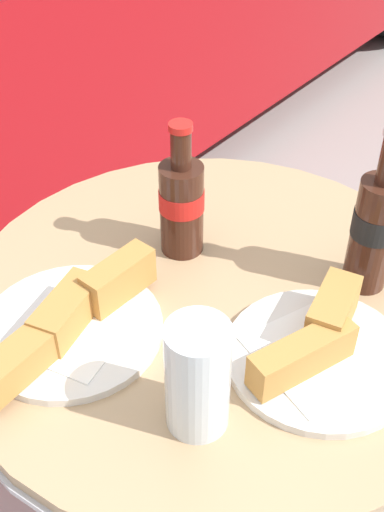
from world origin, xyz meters
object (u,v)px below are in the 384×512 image
at_px(cola_bottle_left, 182,203).
at_px(lunch_plate_near, 71,322).
at_px(lunch_plate_far, 318,347).
at_px(bistro_table, 210,373).
at_px(cola_bottle_right, 375,228).
at_px(drinking_glass, 198,381).

xyz_separation_m(cola_bottle_left, lunch_plate_near, (-0.23, 0.00, -0.06)).
xyz_separation_m(cola_bottle_left, lunch_plate_far, (-0.07, -0.28, -0.06)).
height_order(bistro_table, lunch_plate_near, lunch_plate_near).
bearing_deg(bistro_table, cola_bottle_left, 61.42).
xyz_separation_m(cola_bottle_right, lunch_plate_far, (-0.17, -0.02, -0.08)).
bearing_deg(cola_bottle_left, lunch_plate_near, 179.85).
relative_size(cola_bottle_left, cola_bottle_right, 0.86).
bearing_deg(cola_bottle_left, bistro_table, -118.58).
distance_m(bistro_table, lunch_plate_far, 0.27).
height_order(cola_bottle_right, lunch_plate_far, cola_bottle_right).
distance_m(bistro_table, drinking_glass, 0.33).
height_order(drinking_glass, lunch_plate_near, drinking_glass).
xyz_separation_m(bistro_table, lunch_plate_far, (-0.01, -0.18, 0.20)).
height_order(cola_bottle_left, lunch_plate_far, cola_bottle_left).
bearing_deg(lunch_plate_near, cola_bottle_right, -37.58).
bearing_deg(bistro_table, cola_bottle_right, -45.30).
bearing_deg(lunch_plate_near, bistro_table, -29.16).
height_order(drinking_glass, lunch_plate_far, drinking_glass).
bearing_deg(bistro_table, lunch_plate_near, 150.84).
xyz_separation_m(drinking_glass, lunch_plate_near, (0.00, 0.21, -0.05)).
relative_size(bistro_table, cola_bottle_right, 2.98).
bearing_deg(drinking_glass, cola_bottle_left, 42.12).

